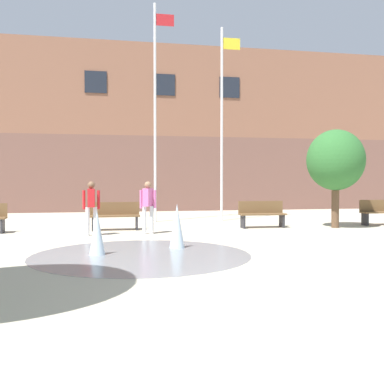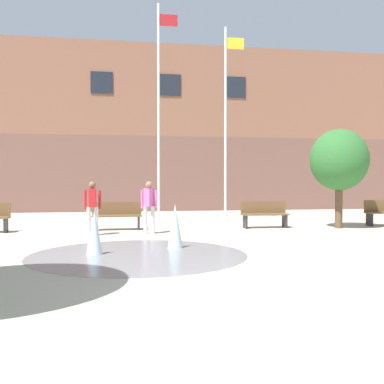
# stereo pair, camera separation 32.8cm
# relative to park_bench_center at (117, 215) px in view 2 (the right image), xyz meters

# --- Properties ---
(ground_plane) EXTENTS (100.00, 100.00, 0.00)m
(ground_plane) POSITION_rel_park_bench_center_xyz_m (2.74, -9.30, -0.48)
(ground_plane) COLOR #BCB299
(library_building) EXTENTS (36.00, 6.05, 8.76)m
(library_building) POSITION_rel_park_bench_center_xyz_m (2.74, 11.53, 3.90)
(library_building) COLOR brown
(library_building) RESTS_ON ground
(splash_fountain) EXTENTS (4.76, 4.76, 1.06)m
(splash_fountain) POSITION_rel_park_bench_center_xyz_m (0.51, -4.73, -0.18)
(splash_fountain) COLOR gray
(splash_fountain) RESTS_ON ground
(park_bench_center) EXTENTS (1.60, 0.44, 0.91)m
(park_bench_center) POSITION_rel_park_bench_center_xyz_m (0.00, 0.00, 0.00)
(park_bench_center) COLOR #28282D
(park_bench_center) RESTS_ON ground
(park_bench_near_trashcan) EXTENTS (1.60, 0.44, 0.91)m
(park_bench_near_trashcan) POSITION_rel_park_bench_center_xyz_m (4.97, -0.18, 0.00)
(park_bench_near_trashcan) COLOR #28282D
(park_bench_near_trashcan) RESTS_ON ground
(adult_in_red) EXTENTS (0.50, 0.39, 1.59)m
(adult_in_red) POSITION_rel_park_bench_center_xyz_m (0.96, -1.25, 0.45)
(adult_in_red) COLOR silver
(adult_in_red) RESTS_ON ground
(adult_watching) EXTENTS (0.50, 0.34, 1.59)m
(adult_watching) POSITION_rel_park_bench_center_xyz_m (-0.71, -1.38, 0.45)
(adult_watching) COLOR silver
(adult_watching) RESTS_ON ground
(flagpole_left) EXTENTS (0.80, 0.10, 8.47)m
(flagpole_left) POSITION_rel_park_bench_center_xyz_m (1.64, 2.67, 4.01)
(flagpole_left) COLOR silver
(flagpole_left) RESTS_ON ground
(flagpole_right) EXTENTS (0.80, 0.10, 7.71)m
(flagpole_right) POSITION_rel_park_bench_center_xyz_m (4.32, 2.67, 3.62)
(flagpole_right) COLOR silver
(flagpole_right) RESTS_ON ground
(street_tree_near_building) EXTENTS (1.95, 1.95, 3.35)m
(street_tree_near_building) POSITION_rel_park_bench_center_xyz_m (7.42, -0.68, 1.82)
(street_tree_near_building) COLOR brown
(street_tree_near_building) RESTS_ON ground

